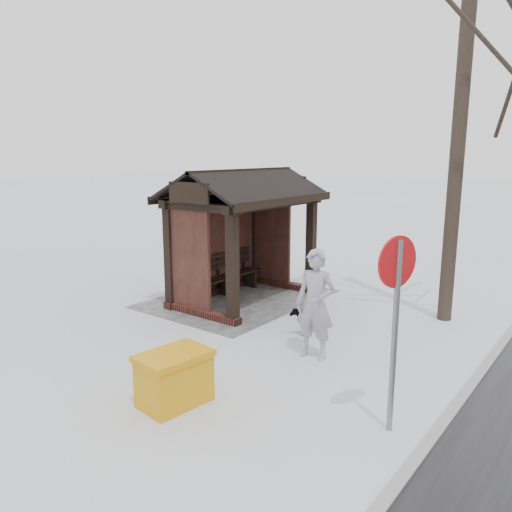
{
  "coord_description": "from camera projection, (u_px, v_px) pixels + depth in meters",
  "views": [
    {
      "loc": [
        8.89,
        7.15,
        3.45
      ],
      "look_at": [
        0.6,
        0.8,
        1.28
      ],
      "focal_mm": 35.0,
      "sensor_mm": 36.0,
      "label": 1
    }
  ],
  "objects": [
    {
      "name": "dog",
      "position": [
        305.0,
        319.0,
        9.7
      ],
      "size": [
        0.67,
        0.33,
        0.56
      ],
      "primitive_type": "imported",
      "rotation": [
        0.0,
        0.0,
        1.52
      ],
      "color": "black",
      "rests_on": "ground"
    },
    {
      "name": "kerb",
      "position": [
        493.0,
        356.0,
        8.59
      ],
      "size": [
        120.0,
        0.15,
        0.06
      ],
      "primitive_type": "cube",
      "color": "gray",
      "rests_on": "ground"
    },
    {
      "name": "grit_bin",
      "position": [
        174.0,
        378.0,
        6.91
      ],
      "size": [
        1.06,
        0.78,
        0.75
      ],
      "rotation": [
        0.0,
        0.0,
        -0.12
      ],
      "color": "#CC8A0C",
      "rests_on": "ground"
    },
    {
      "name": "road_sign",
      "position": [
        396.0,
        294.0,
        5.98
      ],
      "size": [
        0.61,
        0.24,
        2.5
      ],
      "rotation": [
        0.0,
        0.0,
        -0.33
      ],
      "color": "slate",
      "rests_on": "ground"
    },
    {
      "name": "trampled_patch",
      "position": [
        238.0,
        298.0,
        11.98
      ],
      "size": [
        4.2,
        3.2,
        0.02
      ],
      "primitive_type": "cube",
      "color": "gray",
      "rests_on": "ground"
    },
    {
      "name": "pedestrian",
      "position": [
        315.0,
        304.0,
        8.39
      ],
      "size": [
        0.54,
        0.74,
        1.89
      ],
      "primitive_type": "imported",
      "rotation": [
        0.0,
        0.0,
        1.71
      ],
      "color": "#9992AC",
      "rests_on": "ground"
    },
    {
      "name": "ground",
      "position": [
        245.0,
        300.0,
        11.87
      ],
      "size": [
        120.0,
        120.0,
        0.0
      ],
      "primitive_type": "plane",
      "color": "silver",
      "rests_on": "ground"
    },
    {
      "name": "bus_shelter",
      "position": [
        239.0,
        209.0,
        11.52
      ],
      "size": [
        3.6,
        2.4,
        3.09
      ],
      "color": "#3C1B16",
      "rests_on": "ground"
    },
    {
      "name": "tree_near",
      "position": [
        469.0,
        4.0,
        9.28
      ],
      "size": [
        3.42,
        3.42,
        9.03
      ],
      "color": "black",
      "rests_on": "ground"
    }
  ]
}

